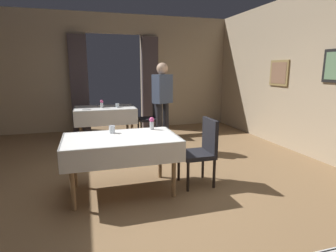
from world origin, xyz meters
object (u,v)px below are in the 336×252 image
at_px(glass_mid_b, 112,129).
at_px(plate_far_c, 118,105).
at_px(flower_vase_far, 102,104).
at_px(dining_table_mid, 121,144).
at_px(glass_far_b, 117,105).
at_px(plate_far_d, 86,109).
at_px(chair_far_right, 151,116).
at_px(person_waiter_by_doorway, 162,99).
at_px(chair_mid_right, 202,148).
at_px(flower_vase_mid, 152,123).
at_px(dining_table_far, 105,112).

height_order(glass_mid_b, plate_far_c, glass_mid_b).
xyz_separation_m(glass_mid_b, flower_vase_far, (0.01, 2.57, 0.05)).
distance_m(dining_table_mid, glass_far_b, 2.80).
bearing_deg(glass_mid_b, plate_far_d, 97.85).
bearing_deg(chair_far_right, plate_far_c, 158.05).
distance_m(dining_table_mid, plate_far_c, 3.15).
distance_m(dining_table_mid, person_waiter_by_doorway, 2.03).
relative_size(chair_far_right, glass_far_b, 9.74).
height_order(glass_mid_b, flower_vase_far, flower_vase_far).
distance_m(chair_mid_right, glass_mid_b, 1.26).
height_order(chair_mid_right, plate_far_d, chair_mid_right).
relative_size(chair_far_right, person_waiter_by_doorway, 0.54).
distance_m(flower_vase_mid, flower_vase_far, 2.56).
xyz_separation_m(plate_far_c, person_waiter_by_doorway, (0.72, -1.42, 0.27)).
relative_size(chair_mid_right, plate_far_c, 4.84).
relative_size(glass_mid_b, glass_far_b, 1.07).
bearing_deg(glass_far_b, flower_vase_far, 173.98).
height_order(dining_table_mid, plate_far_d, plate_far_d).
xyz_separation_m(flower_vase_far, plate_far_c, (0.38, 0.31, -0.09)).
xyz_separation_m(glass_far_b, plate_far_c, (0.04, 0.35, -0.04)).
bearing_deg(chair_mid_right, dining_table_far, 110.72).
height_order(chair_far_right, glass_far_b, chair_far_right).
bearing_deg(flower_vase_mid, glass_far_b, 94.97).
xyz_separation_m(chair_mid_right, person_waiter_by_doorway, (-0.08, 1.76, 0.51)).
height_order(plate_far_c, person_waiter_by_doorway, person_waiter_by_doorway).
relative_size(dining_table_far, glass_far_b, 14.06).
bearing_deg(chair_far_right, flower_vase_mid, -102.70).
bearing_deg(glass_mid_b, person_waiter_by_doorway, 52.75).
relative_size(chair_far_right, flower_vase_mid, 5.18).
bearing_deg(person_waiter_by_doorway, dining_table_mid, -120.96).
bearing_deg(flower_vase_mid, dining_table_mid, -146.85).
bearing_deg(plate_far_d, chair_mid_right, -60.41).
height_order(glass_far_b, plate_far_c, glass_far_b).
height_order(flower_vase_mid, plate_far_c, flower_vase_mid).
distance_m(chair_far_right, plate_far_c, 0.83).
bearing_deg(person_waiter_by_doorway, plate_far_d, 147.19).
xyz_separation_m(chair_far_right, glass_mid_b, (-1.14, -2.59, 0.29)).
relative_size(glass_far_b, plate_far_c, 0.50).
relative_size(dining_table_far, plate_far_c, 6.99).
relative_size(flower_vase_far, plate_far_d, 0.89).
height_order(flower_vase_far, plate_far_c, flower_vase_far).
bearing_deg(chair_far_right, plate_far_d, -172.49).
height_order(chair_mid_right, plate_far_c, chair_mid_right).
bearing_deg(chair_mid_right, person_waiter_by_doorway, 92.69).
bearing_deg(dining_table_far, flower_vase_far, -127.67).
bearing_deg(person_waiter_by_doorway, dining_table_far, 130.86).
bearing_deg(chair_far_right, flower_vase_far, -179.23).
xyz_separation_m(dining_table_mid, glass_far_b, (0.27, 2.78, 0.14)).
bearing_deg(plate_far_d, chair_far_right, 7.51).
height_order(dining_table_mid, chair_far_right, chair_far_right).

